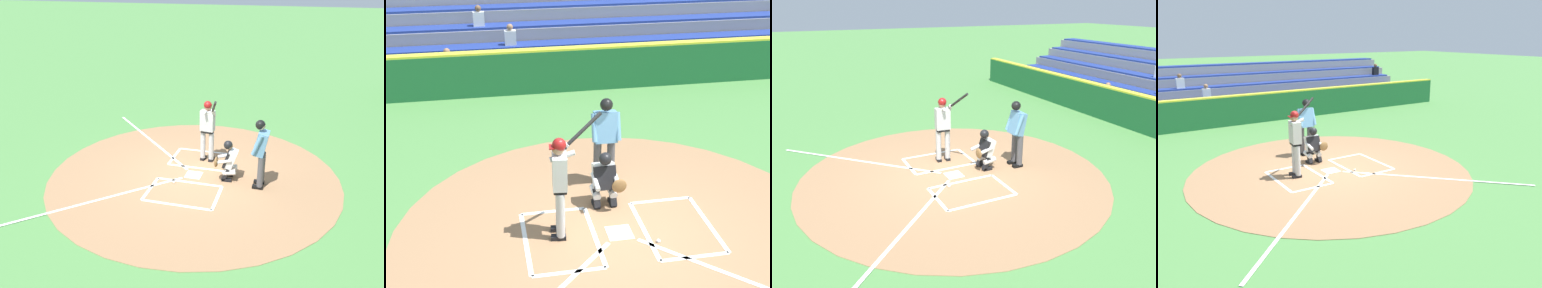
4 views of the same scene
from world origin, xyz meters
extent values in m
plane|color=#4C8442|center=(0.00, 0.00, 0.00)|extent=(120.00, 120.00, 0.00)
cylinder|color=#99704C|center=(0.00, 0.00, 0.01)|extent=(8.00, 8.00, 0.01)
cube|color=white|center=(0.00, 0.00, 0.01)|extent=(0.44, 0.44, 0.01)
cube|color=white|center=(-1.05, -0.90, 0.01)|extent=(1.20, 0.08, 0.01)
cube|color=white|center=(-1.05, 0.90, 0.01)|extent=(1.20, 0.08, 0.01)
cube|color=white|center=(-0.45, 0.00, 0.01)|extent=(0.08, 1.80, 0.01)
cube|color=white|center=(-1.65, 0.00, 0.01)|extent=(0.08, 1.80, 0.01)
cube|color=white|center=(1.05, -0.90, 0.01)|extent=(1.20, 0.08, 0.01)
cube|color=white|center=(1.05, 0.90, 0.01)|extent=(1.20, 0.08, 0.01)
cube|color=white|center=(0.45, 0.00, 0.01)|extent=(0.08, 1.80, 0.01)
cube|color=white|center=(1.65, 0.00, 0.01)|extent=(0.08, 1.80, 0.01)
cube|color=white|center=(2.10, 2.10, 0.01)|extent=(3.73, 3.73, 0.01)
cube|color=white|center=(-2.10, 2.10, 0.01)|extent=(3.73, 3.73, 0.01)
cylinder|color=#BCBCBC|center=(1.04, 0.00, 0.50)|extent=(0.15, 0.15, 0.84)
cube|color=black|center=(1.08, -0.01, 0.04)|extent=(0.27, 0.15, 0.09)
cylinder|color=#BCBCBC|center=(1.01, -0.26, 0.50)|extent=(0.15, 0.15, 0.84)
cube|color=black|center=(1.05, -0.27, 0.04)|extent=(0.27, 0.15, 0.09)
cube|color=black|center=(1.03, -0.13, 0.97)|extent=(0.26, 0.36, 0.10)
cube|color=#BCBCBC|center=(1.03, -0.13, 1.28)|extent=(0.28, 0.42, 0.60)
sphere|color=#9E7051|center=(1.05, -0.14, 1.69)|extent=(0.21, 0.21, 0.21)
sphere|color=maroon|center=(1.03, -0.13, 1.76)|extent=(0.23, 0.23, 0.23)
cube|color=maroon|center=(1.14, -0.15, 1.73)|extent=(0.13, 0.18, 0.02)
cylinder|color=#BCBCBC|center=(0.98, -0.11, 1.56)|extent=(0.44, 0.14, 0.21)
cylinder|color=#BCBCBC|center=(0.96, -0.32, 1.56)|extent=(0.27, 0.12, 0.29)
cylinder|color=black|center=(0.58, -0.41, 1.86)|extent=(0.71, 0.29, 0.53)
cylinder|color=black|center=(0.91, -0.30, 1.62)|extent=(0.09, 0.10, 0.08)
cube|color=black|center=(-0.10, -0.96, 0.04)|extent=(0.13, 0.26, 0.09)
cube|color=black|center=(-0.10, -0.92, 0.20)|extent=(0.13, 0.25, 0.37)
cylinder|color=silver|center=(-0.10, -1.02, 0.28)|extent=(0.16, 0.37, 0.21)
cube|color=black|center=(0.22, -0.95, 0.04)|extent=(0.13, 0.26, 0.09)
cube|color=black|center=(0.22, -0.91, 0.20)|extent=(0.13, 0.25, 0.37)
cylinder|color=silver|center=(0.22, -1.01, 0.28)|extent=(0.16, 0.37, 0.21)
cube|color=silver|center=(0.06, -1.03, 0.62)|extent=(0.41, 0.37, 0.52)
cube|color=black|center=(0.06, -0.92, 0.62)|extent=(0.43, 0.23, 0.46)
sphere|color=brown|center=(0.06, -0.96, 0.99)|extent=(0.21, 0.21, 0.21)
sphere|color=black|center=(0.06, -0.94, 1.01)|extent=(0.24, 0.24, 0.24)
cylinder|color=silver|center=(-0.15, -0.86, 0.60)|extent=(0.10, 0.45, 0.20)
cylinder|color=silver|center=(0.25, -0.85, 0.60)|extent=(0.10, 0.45, 0.20)
ellipsoid|color=brown|center=(-0.15, -0.66, 0.57)|extent=(0.28, 0.11, 0.28)
cylinder|color=#4C4C51|center=(-0.29, -1.87, 0.51)|extent=(0.16, 0.16, 0.86)
cube|color=black|center=(-0.29, -1.82, 0.04)|extent=(0.13, 0.28, 0.09)
cylinder|color=#4C4C51|center=(-0.01, -1.87, 0.51)|extent=(0.16, 0.16, 0.86)
cube|color=black|center=(-0.01, -1.82, 0.04)|extent=(0.13, 0.28, 0.09)
cube|color=#5B8EB7|center=(-0.15, -1.83, 1.25)|extent=(0.45, 0.37, 0.66)
sphere|color=tan|center=(-0.15, -1.79, 1.72)|extent=(0.22, 0.22, 0.22)
sphere|color=black|center=(-0.15, -1.77, 1.74)|extent=(0.25, 0.25, 0.25)
cylinder|color=#5B8EB7|center=(-0.39, -1.75, 1.28)|extent=(0.10, 0.29, 0.56)
cylinder|color=#5B8EB7|center=(0.09, -1.75, 1.28)|extent=(0.10, 0.29, 0.56)
sphere|color=white|center=(-0.59, 0.39, 0.04)|extent=(0.07, 0.07, 0.07)
cube|color=#1E6033|center=(0.00, -7.50, 0.62)|extent=(22.00, 0.36, 1.25)
cube|color=black|center=(3.12, -8.47, 0.76)|extent=(0.36, 0.22, 0.46)
sphere|color=#9E7051|center=(3.12, -8.47, 1.10)|extent=(0.20, 0.20, 0.20)
camera|label=1|loc=(-9.78, -2.66, 5.30)|focal=38.06mm
camera|label=2|loc=(2.18, 7.60, 5.50)|focal=50.34mm
camera|label=3|loc=(-8.41, 3.77, 4.32)|focal=35.68mm
camera|label=4|loc=(5.40, 9.38, 3.87)|focal=36.72mm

